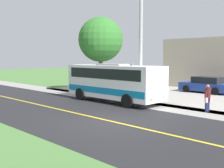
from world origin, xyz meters
TOP-DOWN VIEW (x-y plane):
  - ground_plane at (0.00, 0.00)m, footprint 120.00×120.00m
  - road_surface at (0.00, 0.00)m, footprint 8.00×100.00m
  - sidewalk at (-5.20, 0.00)m, footprint 2.40×100.00m
  - road_centre_line at (0.00, 0.00)m, footprint 0.16×100.00m
  - shuttle_bus_front at (-4.49, -4.32)m, footprint 2.62×7.68m
  - pedestrian_with_bags at (-5.71, 2.13)m, footprint 0.72×0.34m
  - street_light_pole at (-4.89, -2.33)m, footprint 1.97×0.24m
  - parked_car_near at (-13.89, -1.97)m, footprint 2.03×4.41m
  - tree_curbside at (-7.40, -8.82)m, footprint 3.98×3.98m

SIDE VIEW (x-z plane):
  - ground_plane at x=0.00m, z-range 0.00..0.00m
  - sidewalk at x=-5.20m, z-range 0.00..0.01m
  - road_surface at x=0.00m, z-range 0.00..0.01m
  - road_centre_line at x=0.00m, z-range 0.01..0.01m
  - parked_car_near at x=-13.89m, z-range -0.04..1.41m
  - pedestrian_with_bags at x=-5.71m, z-range 0.05..1.66m
  - shuttle_bus_front at x=-4.49m, z-range 0.14..2.87m
  - tree_curbside at x=-7.40m, z-range 1.36..8.10m
  - street_light_pole at x=-4.89m, z-range 0.41..9.31m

